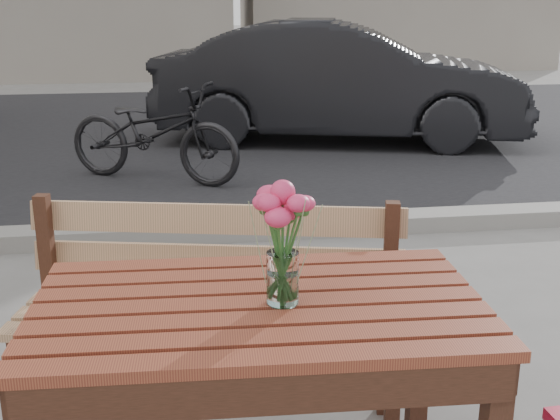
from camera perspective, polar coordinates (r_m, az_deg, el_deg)
name	(u,v)px	position (r m, az deg, el deg)	size (l,w,h in m)	color
street	(197,167)	(6.94, -6.75, 3.52)	(30.00, 8.12, 0.12)	black
main_table	(259,342)	(2.09, -1.70, -10.67)	(1.33, 0.81, 0.80)	maroon
main_bench	(213,289)	(2.72, -5.46, -6.45)	(1.54, 0.75, 0.92)	#98734F
main_vase	(283,228)	(1.93, 0.22, -1.49)	(0.20, 0.20, 0.36)	white
parked_car	(339,81)	(8.24, 4.86, 10.37)	(1.46, 4.18, 1.38)	black
bicycle	(153,132)	(6.49, -10.28, 6.24)	(0.60, 1.72, 0.90)	black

